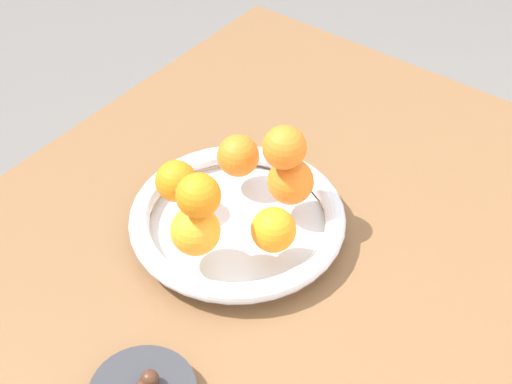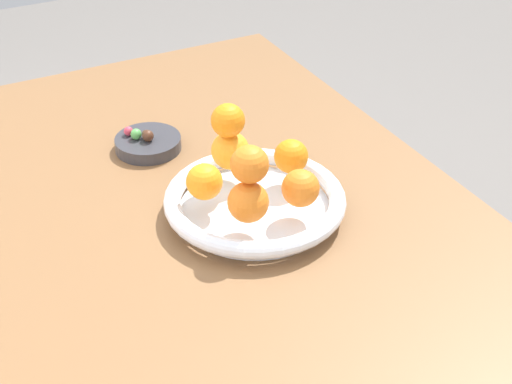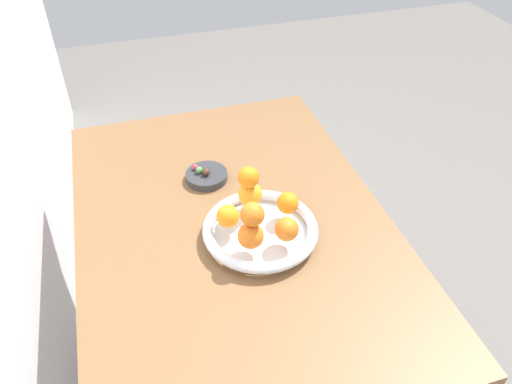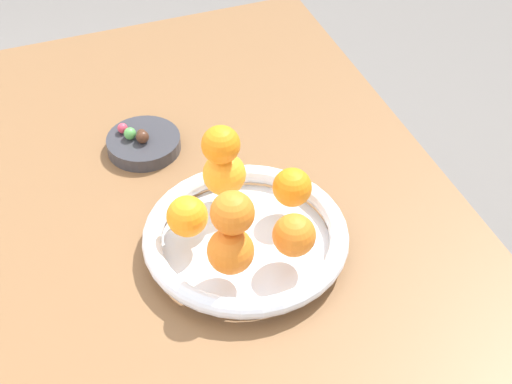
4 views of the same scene
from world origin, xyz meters
The scene contains 15 objects.
ground_plane centered at (0.00, 0.00, 0.00)m, with size 6.00×6.00×0.00m, color slate.
dining_table centered at (0.00, 0.00, 0.65)m, with size 1.10×0.76×0.74m.
fruit_bowl centered at (-0.07, -0.05, 0.76)m, with size 0.27×0.27×0.04m.
candy_dish centered at (0.18, 0.03, 0.75)m, with size 0.11×0.11×0.02m, color #333338.
orange_0 centered at (0.01, -0.05, 0.81)m, with size 0.06×0.06×0.06m, color orange.
orange_1 centered at (-0.05, 0.02, 0.81)m, with size 0.05×0.05×0.05m, color orange.
orange_2 centered at (-0.13, -0.01, 0.81)m, with size 0.06×0.06×0.06m, color orange.
orange_3 centered at (-0.13, -0.09, 0.81)m, with size 0.06×0.06×0.06m, color orange.
orange_4 centered at (-0.04, -0.12, 0.81)m, with size 0.05×0.05×0.05m, color orange.
orange_5 centered at (-0.12, -0.01, 0.87)m, with size 0.05×0.05×0.05m, color orange.
orange_6 centered at (0.01, -0.04, 0.87)m, with size 0.05×0.05×0.05m, color orange.
candy_ball_0 centered at (0.21, 0.05, 0.77)m, with size 0.02×0.02×0.02m, color #C6384C.
candy_ball_1 centered at (0.17, 0.03, 0.77)m, with size 0.02×0.02×0.02m, color #472819.
candy_ball_2 centered at (0.19, 0.03, 0.77)m, with size 0.01×0.01×0.01m, color #472819.
candy_ball_3 centered at (0.19, 0.04, 0.77)m, with size 0.02×0.02×0.02m, color #4C9947.
Camera 3 is at (-0.88, 0.20, 1.59)m, focal length 35.00 mm.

